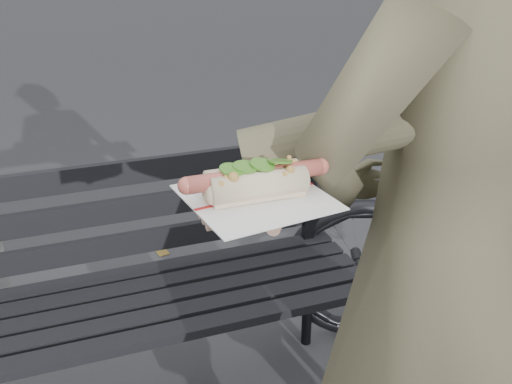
% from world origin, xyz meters
% --- Properties ---
extents(park_bench, '(1.50, 0.44, 0.88)m').
position_xyz_m(park_bench, '(-0.05, 0.95, 0.52)').
color(park_bench, black).
rests_on(park_bench, ground).
extents(person, '(0.78, 0.60, 1.91)m').
position_xyz_m(person, '(0.46, 0.10, 0.96)').
color(person, brown).
rests_on(person, ground).
extents(held_hotdog, '(0.64, 0.31, 0.20)m').
position_xyz_m(held_hotdog, '(0.24, 0.07, 1.26)').
color(held_hotdog, brown).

